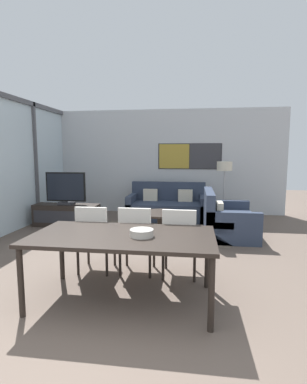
% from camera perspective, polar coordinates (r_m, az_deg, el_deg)
% --- Properties ---
extents(ground_plane, '(24.00, 24.00, 0.00)m').
position_cam_1_polar(ground_plane, '(2.73, -15.99, -29.49)').
color(ground_plane, brown).
extents(wall_back, '(6.62, 0.09, 2.80)m').
position_cam_1_polar(wall_back, '(8.22, 1.52, 5.81)').
color(wall_back, silver).
rests_on(wall_back, ground_plane).
extents(area_rug, '(2.64, 1.82, 0.01)m').
position_cam_1_polar(area_rug, '(6.28, 1.47, -7.62)').
color(area_rug, '#706051').
rests_on(area_rug, ground_plane).
extents(tv_console, '(1.45, 0.46, 0.49)m').
position_cam_1_polar(tv_console, '(7.04, -16.20, -4.25)').
color(tv_console, black).
rests_on(tv_console, ground_plane).
extents(television, '(0.91, 0.20, 0.72)m').
position_cam_1_polar(television, '(6.95, -16.37, 0.58)').
color(television, '#2D2D33').
rests_on(television, tv_console).
extents(sofa_main, '(1.90, 0.98, 0.89)m').
position_cam_1_polar(sofa_main, '(7.54, 2.62, -2.93)').
color(sofa_main, '#2D384C').
rests_on(sofa_main, ground_plane).
extents(sofa_side, '(0.98, 1.47, 0.89)m').
position_cam_1_polar(sofa_side, '(6.16, 13.41, -5.46)').
color(sofa_side, '#2D384C').
rests_on(sofa_side, ground_plane).
extents(coffee_table, '(0.90, 0.90, 0.42)m').
position_cam_1_polar(coffee_table, '(6.21, 1.48, -4.86)').
color(coffee_table, black).
rests_on(coffee_table, ground_plane).
extents(dining_table, '(1.98, 1.04, 0.76)m').
position_cam_1_polar(dining_table, '(3.30, -5.84, -9.06)').
color(dining_table, black).
rests_on(dining_table, ground_plane).
extents(dining_chair_left, '(0.46, 0.46, 0.93)m').
position_cam_1_polar(dining_chair_left, '(4.19, -11.16, -8.15)').
color(dining_chair_left, beige).
rests_on(dining_chair_left, ground_plane).
extents(dining_chair_centre, '(0.46, 0.46, 0.93)m').
position_cam_1_polar(dining_chair_centre, '(4.06, -3.27, -8.54)').
color(dining_chair_centre, beige).
rests_on(dining_chair_centre, ground_plane).
extents(dining_chair_right, '(0.46, 0.46, 0.93)m').
position_cam_1_polar(dining_chair_right, '(3.95, 4.96, -9.00)').
color(dining_chair_right, beige).
rests_on(dining_chair_right, ground_plane).
extents(fruit_bowl, '(0.25, 0.25, 0.08)m').
position_cam_1_polar(fruit_bowl, '(3.18, -2.26, -7.69)').
color(fruit_bowl, '#B7B2A8').
rests_on(fruit_bowl, dining_table).
extents(floor_lamp, '(0.37, 0.37, 1.43)m').
position_cam_1_polar(floor_lamp, '(7.49, 13.36, 4.08)').
color(floor_lamp, '#2D2D33').
rests_on(floor_lamp, ground_plane).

